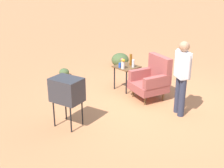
{
  "coord_description": "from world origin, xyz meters",
  "views": [
    {
      "loc": [
        4.14,
        -5.14,
        2.99
      ],
      "look_at": [
        -0.36,
        -1.04,
        0.65
      ],
      "focal_mm": 47.62,
      "sensor_mm": 36.0,
      "label": 1
    }
  ],
  "objects_px": {
    "armchair": "(152,79)",
    "soda_can_blue": "(120,65)",
    "bottle_short_clear": "(133,63)",
    "tv_on_stand": "(67,90)",
    "flower_vase": "(123,63)",
    "side_table": "(127,70)",
    "person_standing": "(182,74)",
    "bottle_tall_amber": "(131,60)"
  },
  "relations": [
    {
      "from": "armchair",
      "to": "person_standing",
      "type": "xyz_separation_m",
      "value": [
        0.99,
        -0.23,
        0.44
      ]
    },
    {
      "from": "armchair",
      "to": "flower_vase",
      "type": "xyz_separation_m",
      "value": [
        -0.74,
        -0.28,
        0.3
      ]
    },
    {
      "from": "soda_can_blue",
      "to": "bottle_short_clear",
      "type": "distance_m",
      "value": 0.35
    },
    {
      "from": "tv_on_stand",
      "to": "bottle_short_clear",
      "type": "distance_m",
      "value": 2.38
    },
    {
      "from": "side_table",
      "to": "person_standing",
      "type": "relative_size",
      "value": 0.39
    },
    {
      "from": "armchair",
      "to": "soda_can_blue",
      "type": "xyz_separation_m",
      "value": [
        -0.87,
        -0.26,
        0.21
      ]
    },
    {
      "from": "armchair",
      "to": "person_standing",
      "type": "bearing_deg",
      "value": -12.8
    },
    {
      "from": "armchair",
      "to": "flower_vase",
      "type": "height_order",
      "value": "armchair"
    },
    {
      "from": "side_table",
      "to": "bottle_short_clear",
      "type": "bearing_deg",
      "value": 20.76
    },
    {
      "from": "bottle_tall_amber",
      "to": "flower_vase",
      "type": "height_order",
      "value": "bottle_tall_amber"
    },
    {
      "from": "person_standing",
      "to": "flower_vase",
      "type": "distance_m",
      "value": 1.74
    },
    {
      "from": "side_table",
      "to": "soda_can_blue",
      "type": "bearing_deg",
      "value": -101.14
    },
    {
      "from": "flower_vase",
      "to": "armchair",
      "type": "bearing_deg",
      "value": 20.59
    },
    {
      "from": "soda_can_blue",
      "to": "flower_vase",
      "type": "height_order",
      "value": "flower_vase"
    },
    {
      "from": "soda_can_blue",
      "to": "bottle_tall_amber",
      "type": "height_order",
      "value": "bottle_tall_amber"
    },
    {
      "from": "flower_vase",
      "to": "bottle_short_clear",
      "type": "bearing_deg",
      "value": 73.42
    },
    {
      "from": "armchair",
      "to": "person_standing",
      "type": "relative_size",
      "value": 0.65
    },
    {
      "from": "tv_on_stand",
      "to": "flower_vase",
      "type": "distance_m",
      "value": 2.12
    },
    {
      "from": "armchair",
      "to": "side_table",
      "type": "distance_m",
      "value": 0.83
    },
    {
      "from": "bottle_short_clear",
      "to": "flower_vase",
      "type": "xyz_separation_m",
      "value": [
        -0.09,
        -0.29,
        0.05
      ]
    },
    {
      "from": "side_table",
      "to": "soda_can_blue",
      "type": "height_order",
      "value": "soda_can_blue"
    },
    {
      "from": "side_table",
      "to": "bottle_short_clear",
      "type": "distance_m",
      "value": 0.27
    },
    {
      "from": "tv_on_stand",
      "to": "bottle_short_clear",
      "type": "height_order",
      "value": "tv_on_stand"
    },
    {
      "from": "bottle_tall_amber",
      "to": "tv_on_stand",
      "type": "bearing_deg",
      "value": -75.91
    },
    {
      "from": "tv_on_stand",
      "to": "bottle_tall_amber",
      "type": "height_order",
      "value": "tv_on_stand"
    },
    {
      "from": "side_table",
      "to": "tv_on_stand",
      "type": "bearing_deg",
      "value": -74.89
    },
    {
      "from": "armchair",
      "to": "tv_on_stand",
      "type": "height_order",
      "value": "armchair"
    },
    {
      "from": "tv_on_stand",
      "to": "person_standing",
      "type": "xyz_separation_m",
      "value": [
        1.21,
        2.11,
        0.16
      ]
    },
    {
      "from": "tv_on_stand",
      "to": "bottle_tall_amber",
      "type": "xyz_separation_m",
      "value": [
        -0.61,
        2.42,
        0.01
      ]
    },
    {
      "from": "person_standing",
      "to": "bottle_short_clear",
      "type": "bearing_deg",
      "value": 171.91
    },
    {
      "from": "tv_on_stand",
      "to": "flower_vase",
      "type": "bearing_deg",
      "value": 104.44
    },
    {
      "from": "armchair",
      "to": "bottle_tall_amber",
      "type": "xyz_separation_m",
      "value": [
        -0.82,
        0.09,
        0.3
      ]
    },
    {
      "from": "bottle_short_clear",
      "to": "soda_can_blue",
      "type": "bearing_deg",
      "value": -127.91
    },
    {
      "from": "armchair",
      "to": "flower_vase",
      "type": "relative_size",
      "value": 4.0
    },
    {
      "from": "flower_vase",
      "to": "person_standing",
      "type": "bearing_deg",
      "value": 1.71
    },
    {
      "from": "soda_can_blue",
      "to": "bottle_short_clear",
      "type": "relative_size",
      "value": 0.61
    },
    {
      "from": "soda_can_blue",
      "to": "bottle_short_clear",
      "type": "bearing_deg",
      "value": 52.09
    },
    {
      "from": "bottle_tall_amber",
      "to": "bottle_short_clear",
      "type": "bearing_deg",
      "value": -26.18
    },
    {
      "from": "armchair",
      "to": "person_standing",
      "type": "height_order",
      "value": "person_standing"
    },
    {
      "from": "person_standing",
      "to": "bottle_tall_amber",
      "type": "xyz_separation_m",
      "value": [
        -1.81,
        0.31,
        -0.14
      ]
    },
    {
      "from": "armchair",
      "to": "soda_can_blue",
      "type": "height_order",
      "value": "armchair"
    },
    {
      "from": "flower_vase",
      "to": "side_table",
      "type": "bearing_deg",
      "value": 111.13
    }
  ]
}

